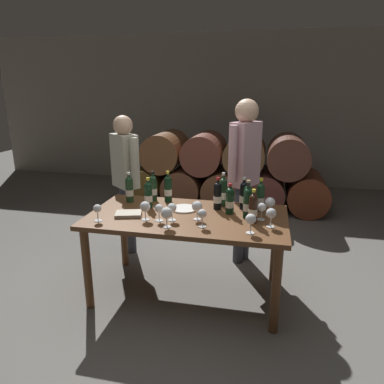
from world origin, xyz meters
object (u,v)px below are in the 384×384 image
Objects in this scene: wine_bottle_1 at (129,189)px; wine_glass_4 at (97,209)px; wine_bottle_6 at (248,199)px; wine_glass_5 at (251,220)px; taster_seated_left at (125,173)px; wine_bottle_11 at (244,195)px; dining_table at (187,225)px; wine_glass_7 at (167,213)px; tasting_notebook at (129,214)px; wine_bottle_2 at (223,192)px; wine_glass_0 at (159,209)px; wine_bottle_10 at (218,195)px; sommelier_presenting at (244,167)px; wine_bottle_9 at (260,197)px; wine_glass_8 at (271,214)px; wine_glass_1 at (197,207)px; wine_glass_3 at (172,208)px; wine_glass_10 at (262,208)px; wine_bottle_3 at (253,208)px; wine_bottle_4 at (248,203)px; wine_glass_2 at (145,207)px; wine_bottle_7 at (230,200)px; wine_glass_6 at (270,203)px; wine_glass_9 at (202,214)px; wine_bottle_8 at (168,189)px; serving_plate at (184,209)px; wine_bottle_0 at (153,188)px.

wine_glass_4 is at bearing -96.82° from wine_bottle_1.
wine_glass_5 is (0.05, -0.44, -0.02)m from wine_bottle_6.
wine_bottle_11 is at bearing -18.69° from taster_seated_left.
wine_glass_7 is (-0.09, -0.30, 0.21)m from dining_table.
wine_bottle_2 is at bearing 13.75° from tasting_notebook.
wine_bottle_6 is 2.08× the size of wine_glass_0.
sommelier_presenting is (0.19, 0.53, 0.16)m from wine_bottle_10.
wine_bottle_9 is 0.19× the size of taster_seated_left.
wine_glass_0 is (0.43, -0.43, -0.02)m from wine_bottle_1.
wine_glass_0 is at bearing 12.29° from wine_glass_4.
wine_glass_8 is (0.09, -0.37, -0.02)m from wine_bottle_9.
tasting_notebook is at bearing -70.06° from wine_bottle_1.
wine_glass_7 reaches higher than wine_glass_1.
wine_bottle_6 reaches higher than wine_glass_3.
wine_glass_10 is (1.25, -0.23, -0.02)m from wine_bottle_1.
wine_glass_5 is 0.94× the size of wine_glass_7.
wine_glass_5 is (0.45, -0.20, -0.00)m from wine_glass_1.
wine_bottle_3 is at bearing -5.77° from dining_table.
wine_bottle_4 is 1.93× the size of wine_glass_2.
wine_bottle_7 is 0.88m from tasting_notebook.
wine_glass_6 is at bearing -4.43° from wine_bottle_1.
wine_bottle_4 is at bearing -49.23° from wine_bottle_2.
wine_glass_9 is at bearing -154.86° from wine_bottle_3.
wine_bottle_4 is 0.11m from wine_bottle_6.
tasting_notebook is at bearing -157.69° from wine_bottle_11.
wine_bottle_8 reaches higher than serving_plate.
wine_glass_10 is at bearing 23.94° from wine_glass_7.
wine_glass_8 is at bearing -58.62° from wine_bottle_11.
serving_plate is at bearing 34.40° from wine_glass_4.
wine_bottle_10 is at bearing -165.43° from wine_bottle_11.
dining_table is at bearing -163.30° from wine_bottle_6.
wine_bottle_1 is at bearing 158.43° from dining_table.
wine_glass_4 is 0.08× the size of sommelier_presenting.
taster_seated_left is at bearing 153.55° from wine_bottle_4.
wine_bottle_9 is (1.02, -0.08, 0.00)m from wine_bottle_0.
sommelier_presenting is (0.52, 1.05, 0.17)m from wine_glass_7.
wine_glass_1 is at bearing -168.63° from wine_glass_10.
wine_glass_0 is 0.95m from wine_glass_6.
wine_bottle_1 is 0.97× the size of wine_bottle_8.
wine_bottle_11 is 0.90m from wine_glass_2.
wine_bottle_3 reaches higher than dining_table.
wine_bottle_8 is at bearing 131.53° from wine_glass_1.
wine_bottle_6 is at bearing 104.94° from wine_bottle_3.
tasting_notebook is at bearing -150.11° from wine_bottle_2.
wine_bottle_0 reaches higher than serving_plate.
wine_bottle_11 is at bearing 106.63° from wine_bottle_3.
wine_glass_3 is at bearing -127.42° from wine_bottle_2.
wine_glass_6 is 0.76m from serving_plate.
wine_bottle_1 reaches higher than dining_table.
wine_glass_1 is at bearing -39.98° from taster_seated_left.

